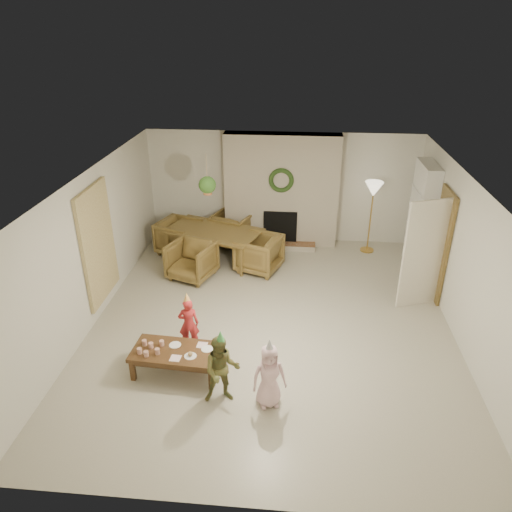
# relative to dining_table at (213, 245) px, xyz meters

# --- Properties ---
(floor) EXTENTS (7.00, 7.00, 0.00)m
(floor) POSITION_rel_dining_table_xyz_m (1.38, -2.24, -0.34)
(floor) COLOR #B7B29E
(floor) RESTS_ON ground
(ceiling) EXTENTS (7.00, 7.00, 0.00)m
(ceiling) POSITION_rel_dining_table_xyz_m (1.38, -2.24, 2.16)
(ceiling) COLOR white
(ceiling) RESTS_ON wall_back
(wall_back) EXTENTS (7.00, 0.00, 7.00)m
(wall_back) POSITION_rel_dining_table_xyz_m (1.38, 1.26, 0.91)
(wall_back) COLOR silver
(wall_back) RESTS_ON floor
(wall_front) EXTENTS (7.00, 0.00, 7.00)m
(wall_front) POSITION_rel_dining_table_xyz_m (1.38, -5.74, 0.91)
(wall_front) COLOR silver
(wall_front) RESTS_ON floor
(wall_left) EXTENTS (0.00, 7.00, 7.00)m
(wall_left) POSITION_rel_dining_table_xyz_m (-1.62, -2.24, 0.91)
(wall_left) COLOR silver
(wall_left) RESTS_ON floor
(wall_right) EXTENTS (0.00, 7.00, 7.00)m
(wall_right) POSITION_rel_dining_table_xyz_m (4.38, -2.24, 0.91)
(wall_right) COLOR silver
(wall_right) RESTS_ON floor
(fireplace_mass) EXTENTS (2.50, 0.40, 2.50)m
(fireplace_mass) POSITION_rel_dining_table_xyz_m (1.38, 1.06, 0.91)
(fireplace_mass) COLOR brown
(fireplace_mass) RESTS_ON floor
(fireplace_hearth) EXTENTS (1.60, 0.30, 0.12)m
(fireplace_hearth) POSITION_rel_dining_table_xyz_m (1.38, 0.71, -0.28)
(fireplace_hearth) COLOR brown
(fireplace_hearth) RESTS_ON floor
(fireplace_firebox) EXTENTS (0.75, 0.12, 0.75)m
(fireplace_firebox) POSITION_rel_dining_table_xyz_m (1.38, 0.88, 0.11)
(fireplace_firebox) COLOR black
(fireplace_firebox) RESTS_ON floor
(fireplace_wreath) EXTENTS (0.54, 0.10, 0.54)m
(fireplace_wreath) POSITION_rel_dining_table_xyz_m (1.38, 0.83, 1.21)
(fireplace_wreath) COLOR #203E17
(fireplace_wreath) RESTS_ON fireplace_mass
(floor_lamp_base) EXTENTS (0.30, 0.30, 0.03)m
(floor_lamp_base) POSITION_rel_dining_table_xyz_m (3.34, 0.76, -0.33)
(floor_lamp_base) COLOR gold
(floor_lamp_base) RESTS_ON floor
(floor_lamp_post) EXTENTS (0.03, 0.03, 1.44)m
(floor_lamp_post) POSITION_rel_dining_table_xyz_m (3.34, 0.76, 0.40)
(floor_lamp_post) COLOR gold
(floor_lamp_post) RESTS_ON floor
(floor_lamp_shade) EXTENTS (0.38, 0.38, 0.32)m
(floor_lamp_shade) POSITION_rel_dining_table_xyz_m (3.34, 0.76, 1.10)
(floor_lamp_shade) COLOR beige
(floor_lamp_shade) RESTS_ON floor_lamp_post
(bookshelf_carcass) EXTENTS (0.30, 1.00, 2.20)m
(bookshelf_carcass) POSITION_rel_dining_table_xyz_m (4.22, 0.06, 0.76)
(bookshelf_carcass) COLOR white
(bookshelf_carcass) RESTS_ON floor
(bookshelf_shelf_a) EXTENTS (0.30, 0.92, 0.03)m
(bookshelf_shelf_a) POSITION_rel_dining_table_xyz_m (4.20, 0.06, 0.11)
(bookshelf_shelf_a) COLOR white
(bookshelf_shelf_a) RESTS_ON bookshelf_carcass
(bookshelf_shelf_b) EXTENTS (0.30, 0.92, 0.03)m
(bookshelf_shelf_b) POSITION_rel_dining_table_xyz_m (4.20, 0.06, 0.51)
(bookshelf_shelf_b) COLOR white
(bookshelf_shelf_b) RESTS_ON bookshelf_carcass
(bookshelf_shelf_c) EXTENTS (0.30, 0.92, 0.03)m
(bookshelf_shelf_c) POSITION_rel_dining_table_xyz_m (4.20, 0.06, 0.91)
(bookshelf_shelf_c) COLOR white
(bookshelf_shelf_c) RESTS_ON bookshelf_carcass
(bookshelf_shelf_d) EXTENTS (0.30, 0.92, 0.03)m
(bookshelf_shelf_d) POSITION_rel_dining_table_xyz_m (4.20, 0.06, 1.31)
(bookshelf_shelf_d) COLOR white
(bookshelf_shelf_d) RESTS_ON bookshelf_carcass
(books_row_lower) EXTENTS (0.20, 0.40, 0.24)m
(books_row_lower) POSITION_rel_dining_table_xyz_m (4.18, -0.09, 0.25)
(books_row_lower) COLOR #B22030
(books_row_lower) RESTS_ON bookshelf_shelf_a
(books_row_mid) EXTENTS (0.20, 0.44, 0.24)m
(books_row_mid) POSITION_rel_dining_table_xyz_m (4.18, 0.11, 0.65)
(books_row_mid) COLOR navy
(books_row_mid) RESTS_ON bookshelf_shelf_b
(books_row_upper) EXTENTS (0.20, 0.36, 0.22)m
(books_row_upper) POSITION_rel_dining_table_xyz_m (4.18, -0.04, 1.04)
(books_row_upper) COLOR #A36D23
(books_row_upper) RESTS_ON bookshelf_shelf_c
(door_frame) EXTENTS (0.05, 0.86, 2.04)m
(door_frame) POSITION_rel_dining_table_xyz_m (4.34, -1.04, 0.68)
(door_frame) COLOR brown
(door_frame) RESTS_ON floor
(door_leaf) EXTENTS (0.77, 0.32, 2.00)m
(door_leaf) POSITION_rel_dining_table_xyz_m (3.96, -1.42, 0.66)
(door_leaf) COLOR beige
(door_leaf) RESTS_ON floor
(curtain_panel) EXTENTS (0.06, 1.20, 2.00)m
(curtain_panel) POSITION_rel_dining_table_xyz_m (-1.58, -2.04, 0.91)
(curtain_panel) COLOR beige
(curtain_panel) RESTS_ON wall_left
(dining_table) EXTENTS (2.20, 1.68, 0.68)m
(dining_table) POSITION_rel_dining_table_xyz_m (0.00, 0.00, 0.00)
(dining_table) COLOR brown
(dining_table) RESTS_ON floor
(dining_chair_near) EXTENTS (1.04, 1.06, 0.75)m
(dining_chair_near) POSITION_rel_dining_table_xyz_m (-0.29, -0.80, 0.04)
(dining_chair_near) COLOR brown
(dining_chair_near) RESTS_ON floor
(dining_chair_far) EXTENTS (1.04, 1.06, 0.75)m
(dining_chair_far) POSITION_rel_dining_table_xyz_m (0.29, 0.80, 0.04)
(dining_chair_far) COLOR brown
(dining_chair_far) RESTS_ON floor
(dining_chair_left) EXTENTS (1.06, 1.04, 0.75)m
(dining_chair_left) POSITION_rel_dining_table_xyz_m (-0.80, 0.29, 0.04)
(dining_chair_left) COLOR brown
(dining_chair_left) RESTS_ON floor
(dining_chair_right) EXTENTS (1.06, 1.04, 0.75)m
(dining_chair_right) POSITION_rel_dining_table_xyz_m (1.00, -0.37, 0.04)
(dining_chair_right) COLOR brown
(dining_chair_right) RESTS_ON floor
(hanging_plant_cord) EXTENTS (0.01, 0.01, 0.70)m
(hanging_plant_cord) POSITION_rel_dining_table_xyz_m (0.08, -0.74, 1.81)
(hanging_plant_cord) COLOR tan
(hanging_plant_cord) RESTS_ON ceiling
(hanging_plant_pot) EXTENTS (0.16, 0.16, 0.12)m
(hanging_plant_pot) POSITION_rel_dining_table_xyz_m (0.08, -0.74, 1.46)
(hanging_plant_pot) COLOR #AB6337
(hanging_plant_pot) RESTS_ON hanging_plant_cord
(hanging_plant_foliage) EXTENTS (0.32, 0.32, 0.32)m
(hanging_plant_foliage) POSITION_rel_dining_table_xyz_m (0.08, -0.74, 1.58)
(hanging_plant_foliage) COLOR #29521B
(hanging_plant_foliage) RESTS_ON hanging_plant_pot
(coffee_table_top) EXTENTS (1.31, 0.72, 0.06)m
(coffee_table_top) POSITION_rel_dining_table_xyz_m (0.09, -3.65, 0.02)
(coffee_table_top) COLOR #4F331A
(coffee_table_top) RESTS_ON floor
(coffee_table_apron) EXTENTS (1.20, 0.61, 0.08)m
(coffee_table_apron) POSITION_rel_dining_table_xyz_m (0.09, -3.65, -0.05)
(coffee_table_apron) COLOR #4F331A
(coffee_table_apron) RESTS_ON floor
(coffee_leg_fl) EXTENTS (0.07, 0.07, 0.33)m
(coffee_leg_fl) POSITION_rel_dining_table_xyz_m (-0.50, -3.87, -0.18)
(coffee_leg_fl) COLOR #4F331A
(coffee_leg_fl) RESTS_ON floor
(coffee_leg_fr) EXTENTS (0.07, 0.07, 0.33)m
(coffee_leg_fr) POSITION_rel_dining_table_xyz_m (0.65, -3.95, -0.18)
(coffee_leg_fr) COLOR #4F331A
(coffee_leg_fr) RESTS_ON floor
(coffee_leg_bl) EXTENTS (0.07, 0.07, 0.33)m
(coffee_leg_bl) POSITION_rel_dining_table_xyz_m (-0.47, -3.36, -0.18)
(coffee_leg_bl) COLOR #4F331A
(coffee_leg_bl) RESTS_ON floor
(coffee_leg_br) EXTENTS (0.07, 0.07, 0.33)m
(coffee_leg_br) POSITION_rel_dining_table_xyz_m (0.68, -3.44, -0.18)
(coffee_leg_br) COLOR #4F331A
(coffee_leg_br) RESTS_ON floor
(cup_a) EXTENTS (0.07, 0.07, 0.09)m
(cup_a) POSITION_rel_dining_table_xyz_m (-0.41, -3.77, 0.09)
(cup_a) COLOR silver
(cup_a) RESTS_ON coffee_table_top
(cup_b) EXTENTS (0.07, 0.07, 0.09)m
(cup_b) POSITION_rel_dining_table_xyz_m (-0.39, -3.57, 0.09)
(cup_b) COLOR silver
(cup_b) RESTS_ON coffee_table_top
(cup_c) EXTENTS (0.07, 0.07, 0.09)m
(cup_c) POSITION_rel_dining_table_xyz_m (-0.29, -3.82, 0.09)
(cup_c) COLOR silver
(cup_c) RESTS_ON coffee_table_top
(cup_d) EXTENTS (0.07, 0.07, 0.09)m
(cup_d) POSITION_rel_dining_table_xyz_m (-0.28, -3.63, 0.09)
(cup_d) COLOR silver
(cup_d) RESTS_ON coffee_table_top
(cup_e) EXTENTS (0.07, 0.07, 0.09)m
(cup_e) POSITION_rel_dining_table_xyz_m (-0.15, -3.76, 0.09)
(cup_e) COLOR silver
(cup_e) RESTS_ON coffee_table_top
(cup_f) EXTENTS (0.07, 0.07, 0.09)m
(cup_f) POSITION_rel_dining_table_xyz_m (-0.14, -3.56, 0.09)
(cup_f) COLOR silver
(cup_f) RESTS_ON coffee_table_top
(plate_a) EXTENTS (0.19, 0.19, 0.01)m
(plate_a) POSITION_rel_dining_table_xyz_m (0.05, -3.54, 0.05)
(plate_a) COLOR white
(plate_a) RESTS_ON coffee_table_top
(plate_b) EXTENTS (0.19, 0.19, 0.01)m
(plate_b) POSITION_rel_dining_table_xyz_m (0.33, -3.77, 0.05)
(plate_b) COLOR white
(plate_b) RESTS_ON coffee_table_top
(plate_c) EXTENTS (0.19, 0.19, 0.01)m
(plate_c) POSITION_rel_dining_table_xyz_m (0.53, -3.59, 0.05)
(plate_c) COLOR white
(plate_c) RESTS_ON coffee_table_top
(food_scoop) EXTENTS (0.07, 0.07, 0.07)m
(food_scoop) POSITION_rel_dining_table_xyz_m (0.33, -3.77, 0.09)
(food_scoop) COLOR tan
(food_scoop) RESTS_ON plate_b
(napkin_left) EXTENTS (0.16, 0.16, 0.01)m
(napkin_left) POSITION_rel_dining_table_xyz_m (0.13, -3.83, 0.05)
(napkin_left) COLOR #FFBBCA
(napkin_left) RESTS_ON coffee_table_top
(napkin_right) EXTENTS (0.16, 0.16, 0.01)m
(napkin_right) POSITION_rel_dining_table_xyz_m (0.44, -3.50, 0.05)
(napkin_right) COLOR #FFBBCA
(napkin_right) RESTS_ON coffee_table_top
(child_red) EXTENTS (0.35, 0.26, 0.87)m
(child_red) POSITION_rel_dining_table_xyz_m (0.15, -3.05, 0.10)
(child_red) COLOR red
(child_red) RESTS_ON floor
(party_hat_red) EXTENTS (0.14, 0.14, 0.17)m
(party_hat_red) POSITION_rel_dining_table_xyz_m (0.15, -3.05, 0.57)
(party_hat_red) COLOR #EBF250
(party_hat_red) RESTS_ON child_red
(child_plaid) EXTENTS (0.55, 0.47, 1.01)m
(child_plaid) POSITION_rel_dining_table_xyz_m (0.84, -4.15, 0.16)
(child_plaid) COLOR brown
(child_plaid) RESTS_ON floor
(party_hat_plaid) EXTENTS (0.14, 0.14, 0.17)m
(party_hat_plaid) POSITION_rel_dining_table_xyz_m (0.84, -4.15, 0.71)
(party_hat_plaid) COLOR #47A74F
(party_hat_plaid) RESTS_ON child_plaid
(child_pink) EXTENTS (0.52, 0.41, 0.93)m
(child_pink) POSITION_rel_dining_table_xyz_m (1.47, -4.17, 0.13)
(child_pink) COLOR #F4C3CD
(child_pink) RESTS_ON floor
(party_hat_pink) EXTENTS (0.13, 0.13, 0.17)m
(party_hat_pink) POSITION_rel_dining_table_xyz_m (1.47, -4.17, 0.63)
(party_hat_pink) COLOR silver
(party_hat_pink) RESTS_ON child_pink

